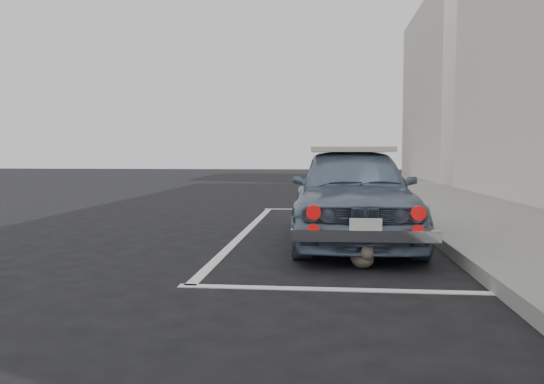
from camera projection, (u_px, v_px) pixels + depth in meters
The scene contains 8 objects.
ground at pixel (291, 276), 5.28m from camera, with size 80.00×80.00×0.00m, color black.
sidewalk at pixel (544, 241), 6.94m from camera, with size 2.80×40.00×0.15m, color slate.
building_far at pixel (458, 94), 24.22m from camera, with size 3.50×10.00×8.00m, color beige.
pline_rear at pixel (343, 290), 4.74m from camera, with size 3.00×0.12×0.01m, color silver.
pline_front at pixel (332, 210), 11.68m from camera, with size 3.00×0.12×0.01m, color silver.
pline_side at pixel (246, 231), 8.35m from camera, with size 0.12×7.00×0.01m, color silver.
retro_coupe at pixel (351, 193), 7.35m from camera, with size 1.70×4.04×1.36m.
cat at pixel (363, 256), 5.64m from camera, with size 0.32×0.52×0.28m.
Camera 1 is at (0.33, -5.20, 1.21)m, focal length 35.00 mm.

